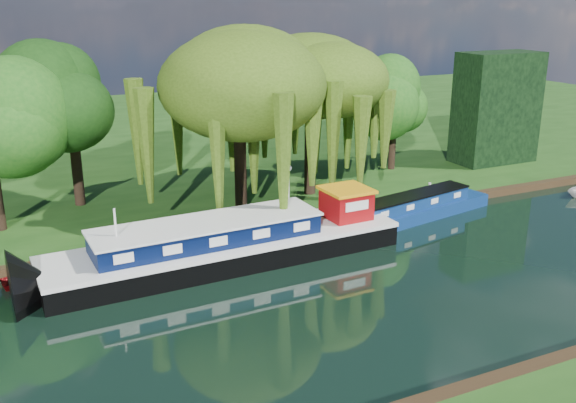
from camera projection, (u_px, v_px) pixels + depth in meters
ground at (380, 286)px, 28.42m from camera, size 120.00×120.00×0.00m
far_bank at (172, 136)px, 57.61m from camera, size 120.00×52.00×0.45m
dutch_barge at (230, 244)px, 30.78m from camera, size 17.46×4.50×3.66m
narrowboat at (413, 210)px, 36.68m from camera, size 11.35×3.91×1.63m
red_dinghy at (41, 281)px, 28.91m from camera, size 3.51×2.70×0.67m
willow_left at (238, 85)px, 35.23m from camera, size 8.20×8.20×9.83m
willow_right at (311, 90)px, 38.29m from camera, size 7.23×7.23×8.80m
tree_far_mid at (70, 103)px, 36.24m from camera, size 5.35×5.35×8.76m
tree_far_right at (395, 102)px, 44.45m from camera, size 4.23×4.23×6.92m
conifer_hedge at (496, 108)px, 46.85m from camera, size 6.00×3.00×8.00m
lamppost at (289, 175)px, 36.92m from camera, size 0.36×0.36×2.56m
mooring_posts at (289, 212)px, 35.16m from camera, size 19.16×0.16×1.00m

